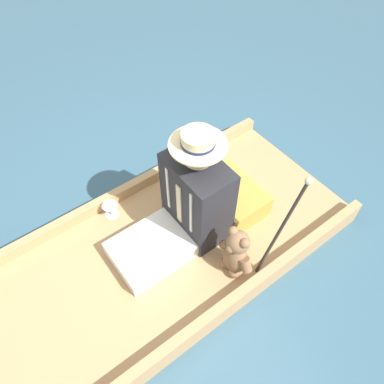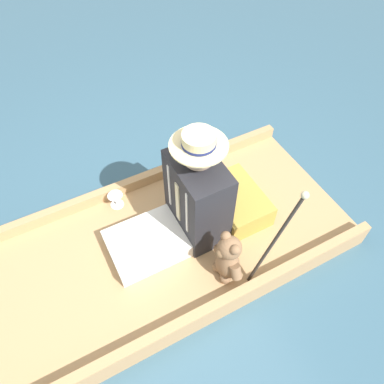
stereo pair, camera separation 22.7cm
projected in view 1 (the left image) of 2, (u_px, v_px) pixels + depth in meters
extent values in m
plane|color=#385B70|center=(171.00, 253.00, 2.57)|extent=(16.00, 16.00, 0.00)
cube|color=tan|center=(171.00, 249.00, 2.53)|extent=(1.16, 2.45, 0.10)
cube|color=tan|center=(225.00, 307.00, 2.18)|extent=(0.06, 2.45, 0.09)
cube|color=tan|center=(127.00, 190.00, 2.74)|extent=(0.06, 2.45, 0.09)
cube|color=#B7933D|center=(231.00, 197.00, 2.64)|extent=(0.48, 0.33, 0.18)
cube|color=white|center=(151.00, 249.00, 2.41)|extent=(0.39, 0.48, 0.11)
cube|color=#232328|center=(197.00, 198.00, 2.36)|extent=(0.43, 0.27, 0.61)
cube|color=beige|center=(179.00, 204.00, 2.27)|extent=(0.04, 0.01, 0.33)
cube|color=white|center=(191.00, 214.00, 2.19)|extent=(0.02, 0.01, 0.37)
cube|color=white|center=(168.00, 189.00, 2.31)|extent=(0.02, 0.01, 0.37)
sphere|color=tan|center=(198.00, 153.00, 2.05)|extent=(0.19, 0.19, 0.19)
cylinder|color=beige|center=(198.00, 145.00, 2.00)|extent=(0.32, 0.32, 0.01)
cylinder|color=beige|center=(198.00, 139.00, 1.96)|extent=(0.18, 0.18, 0.07)
cylinder|color=navy|center=(198.00, 142.00, 1.98)|extent=(0.19, 0.19, 0.02)
ellipsoid|color=#846042|center=(235.00, 257.00, 2.30)|extent=(0.17, 0.14, 0.25)
sphere|color=#846042|center=(238.00, 242.00, 2.15)|extent=(0.14, 0.14, 0.14)
sphere|color=brown|center=(230.00, 248.00, 2.14)|extent=(0.06, 0.06, 0.06)
sphere|color=#846042|center=(245.00, 243.00, 2.09)|extent=(0.06, 0.06, 0.06)
sphere|color=#846042|center=(233.00, 231.00, 2.14)|extent=(0.06, 0.06, 0.06)
cylinder|color=#846042|center=(246.00, 264.00, 2.22)|extent=(0.10, 0.06, 0.11)
cylinder|color=#846042|center=(226.00, 244.00, 2.31)|extent=(0.10, 0.06, 0.11)
sphere|color=#846042|center=(234.00, 273.00, 2.33)|extent=(0.07, 0.07, 0.07)
sphere|color=#846042|center=(225.00, 263.00, 2.38)|extent=(0.07, 0.07, 0.07)
cylinder|color=silver|center=(112.00, 214.00, 2.65)|extent=(0.10, 0.10, 0.01)
cylinder|color=silver|center=(111.00, 212.00, 2.62)|extent=(0.01, 0.01, 0.05)
cone|color=silver|center=(110.00, 208.00, 2.59)|extent=(0.11, 0.11, 0.05)
cylinder|color=#2D2823|center=(280.00, 231.00, 2.14)|extent=(0.02, 0.25, 0.72)
sphere|color=beige|center=(309.00, 181.00, 1.91)|extent=(0.04, 0.04, 0.04)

